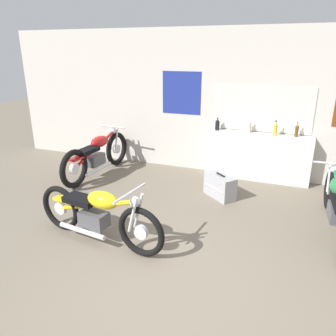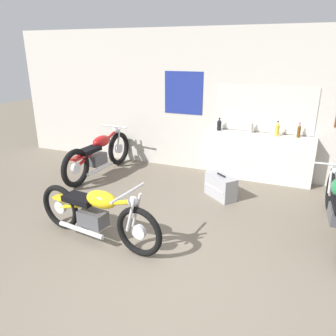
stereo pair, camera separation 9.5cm
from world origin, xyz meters
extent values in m
plane|color=#706656|center=(0.00, 0.00, 0.00)|extent=(24.00, 24.00, 0.00)
cube|color=beige|center=(0.00, 3.78, 1.40)|extent=(10.00, 0.06, 2.80)
cube|color=silver|center=(0.55, 3.75, 1.35)|extent=(1.75, 0.01, 0.78)
cube|color=beige|center=(0.55, 3.74, 1.35)|extent=(1.81, 0.01, 0.84)
cube|color=navy|center=(-1.04, 3.75, 1.57)|extent=(0.80, 0.01, 0.84)
cube|color=silver|center=(0.55, 3.60, 0.45)|extent=(1.95, 0.28, 0.91)
cylinder|color=black|center=(-0.25, 3.62, 0.99)|extent=(0.08, 0.08, 0.18)
cone|color=black|center=(-0.25, 3.62, 1.11)|extent=(0.07, 0.07, 0.05)
cylinder|color=black|center=(-0.25, 3.62, 1.14)|extent=(0.03, 0.03, 0.02)
cylinder|color=#B7B2A8|center=(0.36, 3.64, 0.99)|extent=(0.08, 0.08, 0.18)
cone|color=#B7B2A8|center=(0.36, 3.64, 1.11)|extent=(0.07, 0.07, 0.05)
cylinder|color=silver|center=(0.36, 3.64, 1.14)|extent=(0.03, 0.03, 0.02)
cylinder|color=gold|center=(0.83, 3.58, 1.01)|extent=(0.07, 0.07, 0.20)
cone|color=gold|center=(0.83, 3.58, 1.13)|extent=(0.06, 0.06, 0.06)
cylinder|color=black|center=(0.83, 3.58, 1.17)|extent=(0.03, 0.03, 0.02)
cylinder|color=#5B3814|center=(1.20, 3.62, 1.00)|extent=(0.06, 0.06, 0.19)
cone|color=#5B3814|center=(1.20, 3.62, 1.13)|extent=(0.05, 0.05, 0.05)
cylinder|color=red|center=(1.20, 3.62, 1.16)|extent=(0.02, 0.02, 0.02)
torus|color=black|center=(-0.43, 0.51, 0.32)|extent=(0.65, 0.16, 0.65)
cylinder|color=silver|center=(-0.43, 0.51, 0.32)|extent=(0.19, 0.08, 0.18)
torus|color=black|center=(-1.75, 0.69, 0.32)|extent=(0.65, 0.16, 0.65)
cylinder|color=silver|center=(-1.75, 0.69, 0.32)|extent=(0.19, 0.08, 0.18)
cube|color=#4C4C51|center=(-1.16, 0.61, 0.31)|extent=(0.40, 0.27, 0.20)
cylinder|color=yellow|center=(-1.16, 0.61, 0.51)|extent=(1.20, 0.22, 0.42)
ellipsoid|color=yellow|center=(-0.98, 0.58, 0.62)|extent=(0.48, 0.30, 0.22)
cube|color=black|center=(-1.35, 0.63, 0.54)|extent=(0.48, 0.30, 0.08)
cube|color=yellow|center=(-1.67, 0.68, 0.48)|extent=(0.28, 0.17, 0.04)
cylinder|color=silver|center=(-0.49, 0.58, 0.57)|extent=(0.17, 0.06, 0.48)
cylinder|color=silver|center=(-0.51, 0.46, 0.57)|extent=(0.17, 0.06, 0.48)
cylinder|color=silver|center=(-0.57, 0.53, 0.81)|extent=(0.12, 0.64, 0.03)
sphere|color=silver|center=(-0.51, 0.52, 0.71)|extent=(0.13, 0.13, 0.13)
cylinder|color=silver|center=(-1.27, 0.48, 0.18)|extent=(0.73, 0.16, 0.06)
torus|color=black|center=(1.79, 2.73, 0.32)|extent=(0.12, 0.65, 0.65)
cylinder|color=silver|center=(1.79, 2.73, 0.32)|extent=(0.07, 0.18, 0.18)
cylinder|color=silver|center=(1.73, 2.65, 0.56)|extent=(0.04, 0.17, 0.46)
torus|color=black|center=(-2.39, 3.40, 0.36)|extent=(0.15, 0.72, 0.72)
cylinder|color=silver|center=(-2.39, 3.40, 0.36)|extent=(0.08, 0.20, 0.20)
torus|color=black|center=(-2.48, 2.00, 0.36)|extent=(0.15, 0.72, 0.72)
cylinder|color=silver|center=(-2.48, 2.00, 0.36)|extent=(0.08, 0.20, 0.20)
cube|color=#4C4C51|center=(-2.44, 2.63, 0.34)|extent=(0.24, 0.40, 0.21)
cylinder|color=#B21919|center=(-2.44, 2.63, 0.55)|extent=(0.13, 1.28, 0.44)
ellipsoid|color=#B21919|center=(-2.43, 2.81, 0.67)|extent=(0.27, 0.49, 0.22)
cube|color=black|center=(-2.45, 2.42, 0.59)|extent=(0.27, 0.49, 0.08)
cube|color=#B21919|center=(-2.47, 2.09, 0.53)|extent=(0.16, 0.29, 0.04)
cylinder|color=silver|center=(-2.46, 3.34, 0.62)|extent=(0.05, 0.17, 0.51)
cylinder|color=silver|center=(-2.34, 3.33, 0.62)|extent=(0.05, 0.17, 0.51)
cylinder|color=silver|center=(-2.40, 3.26, 0.88)|extent=(0.64, 0.07, 0.03)
sphere|color=silver|center=(-2.40, 3.32, 0.78)|extent=(0.13, 0.13, 0.13)
cylinder|color=silver|center=(-2.31, 2.53, 0.20)|extent=(0.11, 0.77, 0.06)
cube|color=#9E9EA3|center=(0.09, 2.53, 0.20)|extent=(0.61, 0.57, 0.39)
cube|color=silver|center=(0.00, 2.43, 0.20)|extent=(0.39, 0.31, 0.02)
cube|color=black|center=(0.09, 2.53, 0.41)|extent=(0.17, 0.15, 0.02)
camera|label=1|loc=(1.10, -2.58, 2.38)|focal=35.00mm
camera|label=2|loc=(1.19, -2.54, 2.38)|focal=35.00mm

